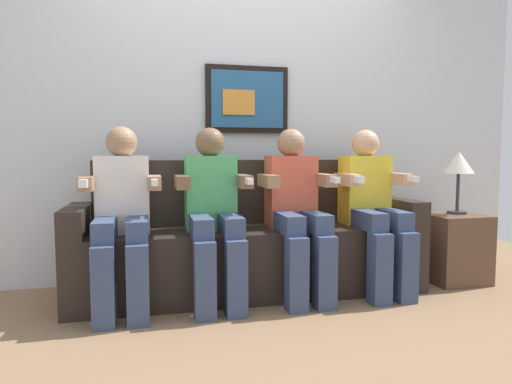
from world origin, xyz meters
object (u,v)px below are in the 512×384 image
at_px(person_left_center, 213,208).
at_px(table_lamp, 459,165).
at_px(person_right_center, 296,205).
at_px(couch, 250,246).
at_px(person_leftmost, 122,210).
at_px(person_rightmost, 372,203).
at_px(side_table_right, 453,248).

distance_m(person_left_center, table_lamp, 1.85).
bearing_deg(person_right_center, couch, 148.49).
xyz_separation_m(person_leftmost, table_lamp, (2.38, 0.09, 0.25)).
height_order(person_left_center, person_rightmost, same).
relative_size(couch, person_leftmost, 2.10).
xyz_separation_m(couch, person_left_center, (-0.27, -0.17, 0.29)).
relative_size(couch, person_right_center, 2.10).
bearing_deg(side_table_right, person_right_center, -177.19).
height_order(couch, side_table_right, couch).
height_order(couch, person_right_center, person_right_center).
bearing_deg(person_left_center, side_table_right, 1.95).
distance_m(couch, person_rightmost, 0.89).
distance_m(couch, person_leftmost, 0.89).
bearing_deg(person_leftmost, person_rightmost, 0.00).
bearing_deg(person_right_center, person_left_center, 180.00).
relative_size(couch, side_table_right, 4.67).
relative_size(person_left_center, person_rightmost, 1.00).
bearing_deg(person_leftmost, couch, 11.60).
bearing_deg(table_lamp, person_left_center, -177.27).
xyz_separation_m(couch, side_table_right, (1.52, -0.11, -0.06)).
distance_m(person_rightmost, table_lamp, 0.79).
bearing_deg(couch, person_rightmost, -11.60).
bearing_deg(side_table_right, person_leftmost, -178.49).
bearing_deg(person_leftmost, table_lamp, 2.11).
bearing_deg(person_leftmost, person_right_center, 0.02).
distance_m(couch, side_table_right, 1.52).
distance_m(person_left_center, person_right_center, 0.55).
bearing_deg(table_lamp, person_rightmost, -173.22).
xyz_separation_m(couch, person_right_center, (0.27, -0.17, 0.29)).
relative_size(person_right_center, table_lamp, 2.41).
bearing_deg(side_table_right, person_rightmost, -174.96).
xyz_separation_m(person_left_center, person_rightmost, (1.09, -0.00, 0.00)).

